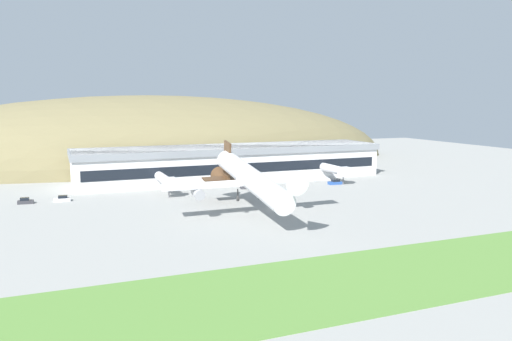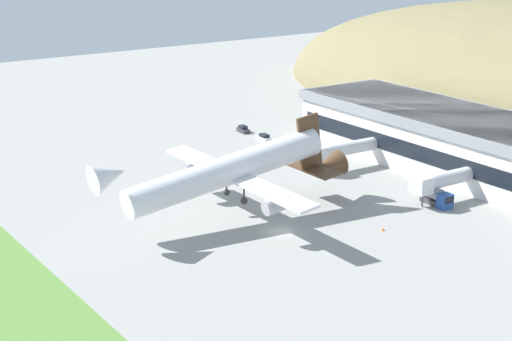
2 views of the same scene
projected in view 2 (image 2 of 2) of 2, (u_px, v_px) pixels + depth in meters
The scene contains 8 objects.
ground_plane at pixel (281, 232), 133.26m from camera, with size 358.50×358.50×0.00m, color gray.
jetway_0 at pixel (340, 150), 164.33m from camera, with size 3.38×15.29×5.43m.
jetway_1 at pixel (439, 181), 145.43m from camera, with size 3.38×12.80×5.43m.
cargo_airplane at pixel (231, 171), 135.87m from camera, with size 39.52×46.53×12.67m.
service_car_0 at pixel (264, 138), 186.43m from camera, with size 4.12×1.96×1.52m.
service_car_1 at pixel (243, 130), 193.39m from camera, with size 3.78×1.92×1.56m.
fuel_truck at pixel (436, 197), 145.11m from camera, with size 6.32×2.54×3.05m.
traffic_cone_0 at pixel (383, 229), 133.83m from camera, with size 0.52×0.52×0.58m.
Camera 2 is at (101.22, -73.07, 47.77)m, focal length 60.00 mm.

